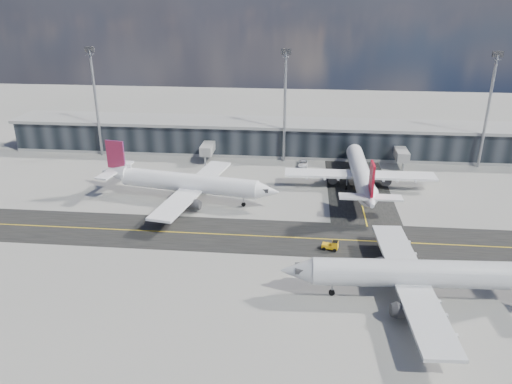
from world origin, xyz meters
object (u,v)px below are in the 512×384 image
airliner_af (187,183)px  airliner_redtail (361,173)px  service_van (303,164)px  airliner_near (422,274)px  baggage_tug (332,245)px

airliner_af → airliner_redtail: (37.74, 9.86, -0.02)m
airliner_af → service_van: airliner_af is taller
airliner_redtail → airliner_near: (4.83, -42.67, 0.06)m
baggage_tug → service_van: (-5.50, 43.99, -0.16)m
airliner_af → service_van: 35.00m
airliner_af → airliner_near: 53.75m
baggage_tug → airliner_af: bearing=-110.5°
airliner_near → service_van: (-17.85, 57.37, -3.30)m
airliner_near → airliner_redtail: bearing=3.4°
airliner_redtail → service_van: 19.91m
airliner_af → service_van: (24.72, 24.56, -3.25)m
airliner_near → airliner_af: bearing=49.3°
service_van → airliner_near: bearing=-70.3°
airliner_near → baggage_tug: 18.48m
airliner_af → airliner_near: (42.57, -32.81, 0.05)m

